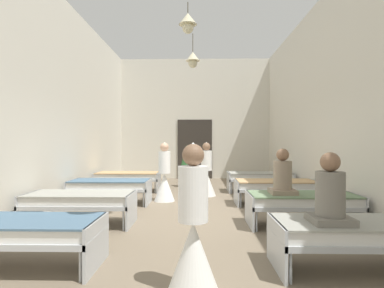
{
  "coord_description": "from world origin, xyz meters",
  "views": [
    {
      "loc": [
        0.14,
        -6.47,
        1.49
      ],
      "look_at": [
        0.0,
        0.56,
        1.44
      ],
      "focal_mm": 29.06,
      "sensor_mm": 36.0,
      "label": 1
    }
  ],
  "objects_px": {
    "bed_right_row_2": "(275,186)",
    "nurse_far_aisle": "(206,177)",
    "patient_seated_secondary": "(283,177)",
    "bed_left_row_0": "(19,231)",
    "nurse_near_aisle": "(193,238)",
    "bed_left_row_3": "(128,177)",
    "patient_seated_primary": "(330,197)",
    "bed_right_row_1": "(302,201)",
    "bed_right_row_0": "(357,233)",
    "bed_left_row_2": "(110,186)",
    "bed_right_row_3": "(260,177)",
    "nurse_mid_aisle": "(164,180)",
    "potted_plant": "(186,163)",
    "bed_left_row_1": "(80,200)"
  },
  "relations": [
    {
      "from": "bed_left_row_0",
      "to": "nurse_near_aisle",
      "type": "height_order",
      "value": "nurse_near_aisle"
    },
    {
      "from": "bed_left_row_3",
      "to": "patient_seated_primary",
      "type": "relative_size",
      "value": 2.37
    },
    {
      "from": "patient_seated_primary",
      "to": "patient_seated_secondary",
      "type": "distance_m",
      "value": 1.97
    },
    {
      "from": "bed_left_row_0",
      "to": "nurse_far_aisle",
      "type": "relative_size",
      "value": 1.28
    },
    {
      "from": "bed_right_row_1",
      "to": "patient_seated_primary",
      "type": "bearing_deg",
      "value": -99.96
    },
    {
      "from": "bed_left_row_2",
      "to": "bed_right_row_3",
      "type": "xyz_separation_m",
      "value": [
        3.96,
        1.9,
        0.0
      ]
    },
    {
      "from": "bed_left_row_2",
      "to": "patient_seated_primary",
      "type": "relative_size",
      "value": 2.37
    },
    {
      "from": "bed_left_row_0",
      "to": "bed_right_row_1",
      "type": "bearing_deg",
      "value": 25.63
    },
    {
      "from": "patient_seated_primary",
      "to": "bed_right_row_1",
      "type": "bearing_deg",
      "value": 80.04
    },
    {
      "from": "bed_right_row_1",
      "to": "patient_seated_primary",
      "type": "relative_size",
      "value": 2.37
    },
    {
      "from": "bed_right_row_1",
      "to": "bed_left_row_3",
      "type": "bearing_deg",
      "value": 136.19
    },
    {
      "from": "bed_right_row_1",
      "to": "bed_left_row_3",
      "type": "height_order",
      "value": "same"
    },
    {
      "from": "bed_right_row_0",
      "to": "potted_plant",
      "type": "bearing_deg",
      "value": 108.55
    },
    {
      "from": "patient_seated_secondary",
      "to": "bed_left_row_0",
      "type": "bearing_deg",
      "value": -152.52
    },
    {
      "from": "bed_left_row_3",
      "to": "patient_seated_primary",
      "type": "xyz_separation_m",
      "value": [
        3.61,
        -5.79,
        0.43
      ]
    },
    {
      "from": "patient_seated_secondary",
      "to": "potted_plant",
      "type": "bearing_deg",
      "value": 111.49
    },
    {
      "from": "nurse_far_aisle",
      "to": "bed_left_row_0",
      "type": "bearing_deg",
      "value": 36.13
    },
    {
      "from": "patient_seated_secondary",
      "to": "potted_plant",
      "type": "xyz_separation_m",
      "value": [
        -1.89,
        4.81,
        -0.06
      ]
    },
    {
      "from": "bed_right_row_0",
      "to": "bed_left_row_3",
      "type": "distance_m",
      "value": 6.94
    },
    {
      "from": "bed_left_row_2",
      "to": "patient_seated_primary",
      "type": "bearing_deg",
      "value": -47.15
    },
    {
      "from": "potted_plant",
      "to": "bed_right_row_3",
      "type": "bearing_deg",
      "value": -23.79
    },
    {
      "from": "bed_left_row_0",
      "to": "bed_right_row_2",
      "type": "distance_m",
      "value": 5.49
    },
    {
      "from": "bed_left_row_0",
      "to": "bed_right_row_3",
      "type": "bearing_deg",
      "value": 55.21
    },
    {
      "from": "bed_right_row_0",
      "to": "bed_left_row_2",
      "type": "relative_size",
      "value": 1.0
    },
    {
      "from": "bed_left_row_1",
      "to": "nurse_mid_aisle",
      "type": "xyz_separation_m",
      "value": [
        1.27,
        2.28,
        0.09
      ]
    },
    {
      "from": "bed_left_row_2",
      "to": "nurse_near_aisle",
      "type": "xyz_separation_m",
      "value": [
        2.07,
        -4.34,
        0.09
      ]
    },
    {
      "from": "bed_right_row_0",
      "to": "bed_right_row_2",
      "type": "distance_m",
      "value": 3.8
    },
    {
      "from": "bed_left_row_2",
      "to": "nurse_far_aisle",
      "type": "distance_m",
      "value": 2.62
    },
    {
      "from": "bed_left_row_2",
      "to": "bed_right_row_2",
      "type": "bearing_deg",
      "value": 0.0
    },
    {
      "from": "bed_right_row_2",
      "to": "nurse_mid_aisle",
      "type": "bearing_deg",
      "value": 171.88
    },
    {
      "from": "patient_seated_primary",
      "to": "nurse_far_aisle",
      "type": "bearing_deg",
      "value": 104.04
    },
    {
      "from": "bed_left_row_0",
      "to": "bed_right_row_3",
      "type": "relative_size",
      "value": 1.0
    },
    {
      "from": "bed_right_row_1",
      "to": "bed_right_row_2",
      "type": "xyz_separation_m",
      "value": [
        0.0,
        1.9,
        0.0
      ]
    },
    {
      "from": "nurse_far_aisle",
      "to": "patient_seated_secondary",
      "type": "relative_size",
      "value": 1.86
    },
    {
      "from": "bed_left_row_2",
      "to": "bed_left_row_3",
      "type": "xyz_separation_m",
      "value": [
        0.0,
        1.9,
        0.0
      ]
    },
    {
      "from": "bed_left_row_1",
      "to": "nurse_near_aisle",
      "type": "xyz_separation_m",
      "value": [
        2.07,
        -2.44,
        0.09
      ]
    },
    {
      "from": "bed_right_row_2",
      "to": "nurse_mid_aisle",
      "type": "relative_size",
      "value": 1.28
    },
    {
      "from": "bed_right_row_3",
      "to": "bed_right_row_1",
      "type": "bearing_deg",
      "value": -90.0
    },
    {
      "from": "bed_right_row_0",
      "to": "bed_right_row_1",
      "type": "distance_m",
      "value": 1.9
    },
    {
      "from": "bed_right_row_2",
      "to": "nurse_far_aisle",
      "type": "height_order",
      "value": "nurse_far_aisle"
    },
    {
      "from": "nurse_near_aisle",
      "to": "nurse_mid_aisle",
      "type": "relative_size",
      "value": 1.0
    },
    {
      "from": "bed_right_row_1",
      "to": "bed_right_row_3",
      "type": "bearing_deg",
      "value": 90.0
    },
    {
      "from": "bed_right_row_0",
      "to": "potted_plant",
      "type": "distance_m",
      "value": 7.06
    },
    {
      "from": "nurse_far_aisle",
      "to": "patient_seated_secondary",
      "type": "xyz_separation_m",
      "value": [
        1.26,
        -3.08,
        0.34
      ]
    },
    {
      "from": "bed_left_row_0",
      "to": "patient_seated_secondary",
      "type": "relative_size",
      "value": 2.37
    },
    {
      "from": "potted_plant",
      "to": "patient_seated_primary",
      "type": "bearing_deg",
      "value": -74.4
    },
    {
      "from": "nurse_near_aisle",
      "to": "potted_plant",
      "type": "bearing_deg",
      "value": 43.79
    },
    {
      "from": "bed_right_row_2",
      "to": "nurse_near_aisle",
      "type": "distance_m",
      "value": 4.74
    },
    {
      "from": "nurse_mid_aisle",
      "to": "patient_seated_secondary",
      "type": "relative_size",
      "value": 1.86
    },
    {
      "from": "bed_left_row_2",
      "to": "nurse_mid_aisle",
      "type": "bearing_deg",
      "value": 16.82
    }
  ]
}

